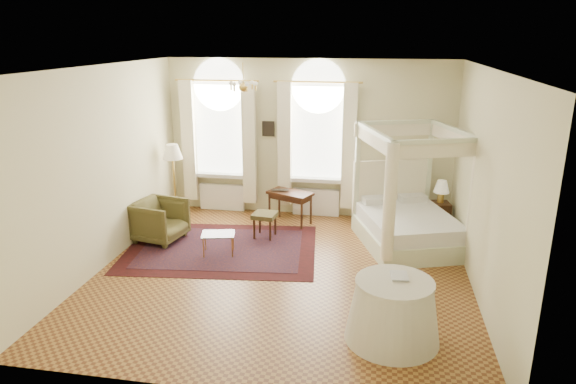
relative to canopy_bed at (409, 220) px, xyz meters
name	(u,v)px	position (x,y,z in m)	size (l,w,h in m)	color
ground	(282,273)	(-2.08, -1.54, -0.50)	(6.00, 6.00, 0.00)	olive
room_walls	(282,156)	(-2.08, -1.54, 1.48)	(6.00, 6.00, 6.00)	beige
window_left	(220,145)	(-3.98, 1.33, 0.99)	(1.62, 0.27, 3.29)	white
window_right	(317,148)	(-1.88, 1.33, 0.99)	(1.62, 0.27, 3.29)	white
chandelier	(243,86)	(-2.98, -0.34, 2.41)	(0.51, 0.45, 0.50)	#B7903D
wall_pictures	(312,128)	(-1.99, 1.43, 1.39)	(2.54, 0.03, 0.39)	black
canopy_bed	(409,220)	(0.00, 0.00, 0.00)	(2.19, 2.42, 2.19)	beige
nightstand	(438,217)	(0.62, 0.88, -0.20)	(0.41, 0.37, 0.59)	#3A2010
nightstand_lamp	(442,188)	(0.64, 0.91, 0.38)	(0.30, 0.30, 0.44)	#B7903D
writing_desk	(290,196)	(-2.35, 0.79, 0.08)	(1.01, 0.79, 0.67)	#3A2010
laptop	(280,190)	(-2.57, 0.88, 0.19)	(0.36, 0.23, 0.03)	black
stool	(265,217)	(-2.70, -0.07, -0.09)	(0.47, 0.47, 0.49)	#4A3F20
armchair	(160,220)	(-4.62, -0.55, -0.10)	(0.84, 0.87, 0.79)	#4A431F
coffee_table	(218,236)	(-3.33, -1.00, -0.14)	(0.65, 0.52, 0.39)	silver
floor_lamp	(173,156)	(-4.78, 0.63, 0.88)	(0.41, 0.41, 1.61)	#B7903D
oriental_rug	(222,248)	(-3.36, -0.76, -0.49)	(3.66, 2.81, 0.01)	#3E0F10
side_table	(393,311)	(-0.34, -3.17, -0.09)	(1.21, 1.21, 0.82)	beige
book	(391,276)	(-0.39, -3.06, 0.34)	(0.21, 0.29, 0.03)	black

